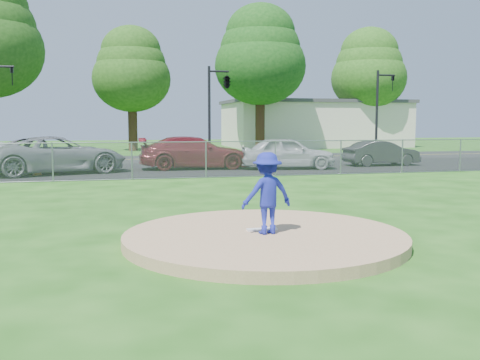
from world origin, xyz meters
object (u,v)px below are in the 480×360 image
at_px(tree_center, 132,69).
at_px(parked_car_charcoal, 381,153).
at_px(commercial_building, 314,123).
at_px(traffic_signal_center, 225,83).
at_px(tree_far_right, 369,69).
at_px(parked_car_gray, 58,155).
at_px(pitcher, 267,193).
at_px(tree_right, 260,54).
at_px(traffic_cone, 37,167).
at_px(parked_car_darkred, 195,153).
at_px(traffic_signal_right, 380,106).
at_px(parked_car_pearl, 288,153).

bearing_deg(tree_center, parked_car_charcoal, -55.96).
distance_m(commercial_building, traffic_signal_center, 20.17).
distance_m(tree_far_right, parked_car_gray, 32.41).
height_order(commercial_building, pitcher, commercial_building).
bearing_deg(pitcher, tree_center, -97.40).
bearing_deg(parked_car_charcoal, tree_right, 5.58).
relative_size(traffic_cone, parked_car_gray, 0.12).
distance_m(tree_center, parked_car_darkred, 18.65).
bearing_deg(traffic_signal_right, tree_right, 117.64).
height_order(traffic_signal_center, parked_car_pearl, traffic_signal_center).
distance_m(traffic_signal_center, pitcher, 22.75).
relative_size(traffic_cone, parked_car_charcoal, 0.18).
bearing_deg(parked_car_charcoal, tree_far_right, -27.07).
height_order(commercial_building, parked_car_darkred, commercial_building).
height_order(tree_far_right, parked_car_gray, tree_far_right).
bearing_deg(tree_center, tree_right, -11.31).
distance_m(tree_right, parked_car_charcoal, 17.57).
distance_m(tree_center, traffic_cone, 20.72).
distance_m(traffic_signal_center, parked_car_pearl, 7.91).
height_order(tree_center, traffic_signal_center, tree_center).
bearing_deg(parked_car_gray, traffic_signal_right, -89.92).
bearing_deg(parked_car_darkred, traffic_cone, 104.61).
bearing_deg(pitcher, parked_car_darkred, -103.32).
relative_size(traffic_cone, parked_car_darkred, 0.13).
bearing_deg(pitcher, parked_car_gray, -80.91).
xyz_separation_m(tree_right, tree_far_right, (11.00, 3.00, -0.59)).
xyz_separation_m(commercial_building, parked_car_darkred, (-14.77, -21.63, -1.36)).
height_order(commercial_building, tree_far_right, tree_far_right).
bearing_deg(parked_car_gray, tree_center, -31.08).
bearing_deg(pitcher, tree_far_right, -128.75).
relative_size(traffic_cone, parked_car_pearl, 0.15).
xyz_separation_m(parked_car_darkred, parked_car_charcoal, (9.92, -0.35, -0.14)).
relative_size(tree_center, pitcher, 6.37).
bearing_deg(commercial_building, traffic_signal_center, -126.94).
height_order(commercial_building, traffic_signal_right, traffic_signal_right).
xyz_separation_m(tree_center, parked_car_darkred, (2.23, -17.63, -5.67)).
height_order(tree_center, tree_right, tree_right).
xyz_separation_m(traffic_signal_center, traffic_cone, (-9.89, -7.18, -4.24)).
bearing_deg(tree_far_right, traffic_cone, -142.10).
bearing_deg(tree_center, traffic_signal_center, -67.51).
distance_m(tree_center, parked_car_charcoal, 22.46).
bearing_deg(tree_center, pitcher, -88.30).
distance_m(commercial_building, traffic_cone, 31.96).
distance_m(tree_far_right, parked_car_darkred, 27.18).
bearing_deg(traffic_cone, pitcher, -68.31).
bearing_deg(pitcher, traffic_signal_right, -131.86).
relative_size(traffic_signal_center, traffic_signal_right, 1.00).
bearing_deg(tree_center, parked_car_gray, -102.49).
height_order(traffic_signal_center, traffic_signal_right, same).
relative_size(tree_far_right, parked_car_gray, 1.79).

